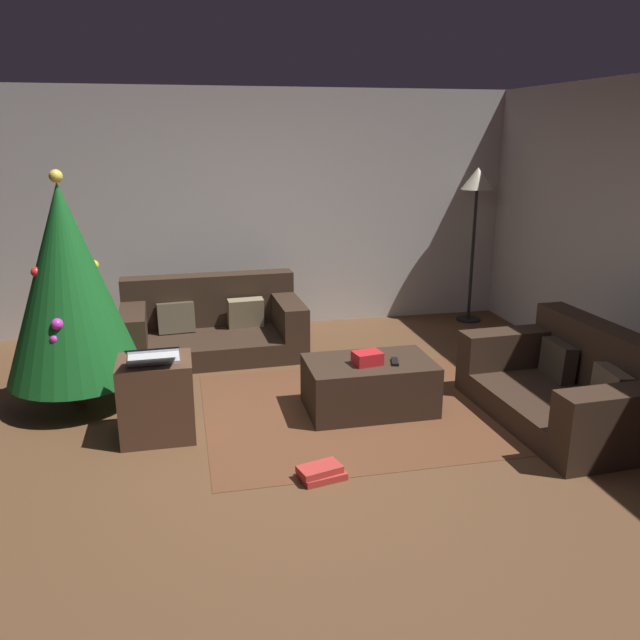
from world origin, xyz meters
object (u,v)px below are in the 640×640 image
object	(u,v)px
gift_box	(367,358)
side_table	(157,398)
tv_remote	(395,362)
book_stack	(321,472)
couch_left	(212,325)
christmas_tree	(68,283)
laptop	(153,356)
ottoman	(369,385)
corner_lamp	(477,191)
couch_right	(574,386)

from	to	relation	value
gift_box	side_table	size ratio (longest dim) A/B	0.36
tv_remote	book_stack	xyz separation A→B (m)	(-0.79, -0.88, -0.38)
couch_left	christmas_tree	world-z (taller)	christmas_tree
gift_box	tv_remote	xyz separation A→B (m)	(0.22, -0.02, -0.04)
side_table	laptop	bearing A→B (deg)	-88.39
gift_box	book_stack	bearing A→B (deg)	-122.21
ottoman	christmas_tree	bearing A→B (deg)	164.81
gift_box	christmas_tree	bearing A→B (deg)	163.19
couch_left	side_table	bearing A→B (deg)	73.01
couch_left	gift_box	bearing A→B (deg)	120.18
side_table	corner_lamp	distance (m)	4.37
couch_right	side_table	world-z (taller)	couch_right
laptop	corner_lamp	distance (m)	4.31
couch_right	tv_remote	distance (m)	1.38
book_stack	corner_lamp	bearing A→B (deg)	51.71
christmas_tree	book_stack	xyz separation A→B (m)	(1.67, -1.58, -0.97)
christmas_tree	corner_lamp	distance (m)	4.46
laptop	christmas_tree	bearing A→B (deg)	128.99
couch_left	tv_remote	size ratio (longest dim) A/B	11.07
book_stack	couch_left	bearing A→B (deg)	101.25
side_table	corner_lamp	size ratio (longest dim) A/B	0.33
laptop	book_stack	world-z (taller)	laptop
couch_left	tv_remote	distance (m)	2.22
couch_right	laptop	size ratio (longest dim) A/B	4.31
book_stack	laptop	bearing A→B (deg)	142.49
book_stack	corner_lamp	xyz separation A→B (m)	(2.48, 3.15, 1.46)
gift_box	corner_lamp	distance (m)	3.13
christmas_tree	laptop	bearing A→B (deg)	-51.01
couch_left	gift_box	xyz separation A→B (m)	(1.10, -1.76, 0.18)
couch_left	christmas_tree	size ratio (longest dim) A/B	0.94
tv_remote	christmas_tree	distance (m)	2.62
christmas_tree	laptop	world-z (taller)	christmas_tree
ottoman	christmas_tree	xyz separation A→B (m)	(-2.27, 0.62, 0.81)
ottoman	tv_remote	size ratio (longest dim) A/B	6.23
ottoman	laptop	size ratio (longest dim) A/B	2.65
gift_box	corner_lamp	world-z (taller)	corner_lamp
ottoman	book_stack	world-z (taller)	ottoman
couch_right	ottoman	bearing A→B (deg)	69.27
laptop	corner_lamp	bearing A→B (deg)	33.91
tv_remote	christmas_tree	size ratio (longest dim) A/B	0.09
couch_left	book_stack	bearing A→B (deg)	99.49
tv_remote	side_table	world-z (taller)	side_table
laptop	side_table	bearing A→B (deg)	91.61
couch_right	book_stack	bearing A→B (deg)	100.19
tv_remote	couch_right	bearing A→B (deg)	-3.03
tv_remote	laptop	bearing A→B (deg)	-162.42
gift_box	tv_remote	size ratio (longest dim) A/B	1.33
tv_remote	christmas_tree	world-z (taller)	christmas_tree
couch_left	couch_right	distance (m)	3.43
laptop	book_stack	distance (m)	1.42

